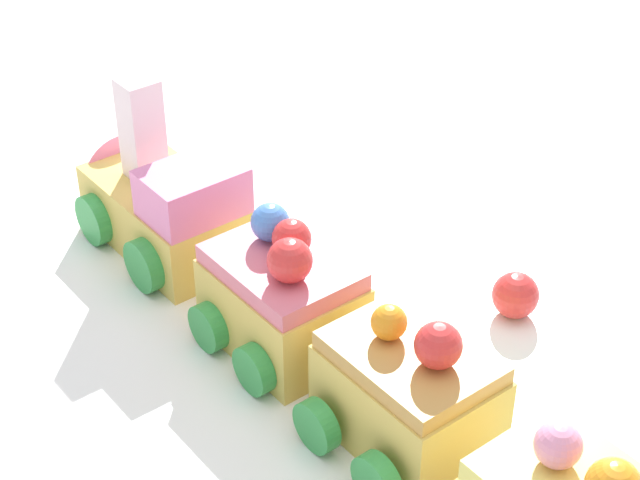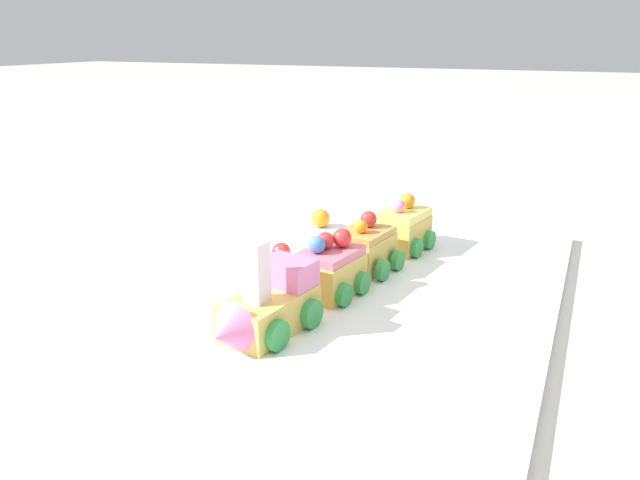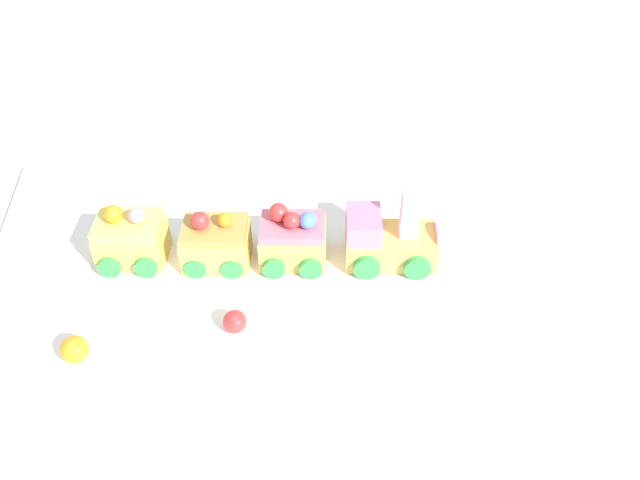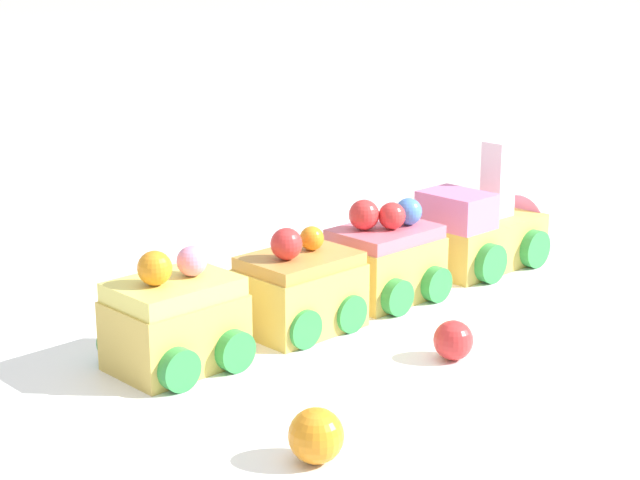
{
  "view_description": "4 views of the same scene",
  "coord_description": "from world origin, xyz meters",
  "px_view_note": "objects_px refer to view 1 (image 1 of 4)",
  "views": [
    {
      "loc": [
        -0.28,
        0.28,
        0.36
      ],
      "look_at": [
        0.01,
        -0.03,
        0.07
      ],
      "focal_mm": 60.0,
      "sensor_mm": 36.0,
      "label": 1
    },
    {
      "loc": [
        0.6,
        0.24,
        0.29
      ],
      "look_at": [
        0.01,
        -0.02,
        0.07
      ],
      "focal_mm": 35.0,
      "sensor_mm": 36.0,
      "label": 2
    },
    {
      "loc": [
        -0.03,
        -0.53,
        0.5
      ],
      "look_at": [
        0.04,
        -0.03,
        0.05
      ],
      "focal_mm": 35.0,
      "sensor_mm": 36.0,
      "label": 3
    },
    {
      "loc": [
        -0.58,
        -0.4,
        0.26
      ],
      "look_at": [
        -0.03,
        0.02,
        0.06
      ],
      "focal_mm": 60.0,
      "sensor_mm": 36.0,
      "label": 4
    }
  ],
  "objects_px": {
    "cake_car_strawberry": "(283,299)",
    "cake_train_locomotive": "(157,199)",
    "gumball_red": "(515,295)",
    "cake_car_caramel": "(402,399)"
  },
  "relations": [
    {
      "from": "cake_train_locomotive",
      "to": "gumball_red",
      "type": "height_order",
      "value": "cake_train_locomotive"
    },
    {
      "from": "cake_car_caramel",
      "to": "gumball_red",
      "type": "xyz_separation_m",
      "value": [
        0.01,
        -0.11,
        -0.01
      ]
    },
    {
      "from": "cake_train_locomotive",
      "to": "gumball_red",
      "type": "relative_size",
      "value": 5.49
    },
    {
      "from": "cake_car_caramel",
      "to": "gumball_red",
      "type": "bearing_deg",
      "value": -73.27
    },
    {
      "from": "cake_car_strawberry",
      "to": "cake_car_caramel",
      "type": "bearing_deg",
      "value": -179.91
    },
    {
      "from": "cake_car_caramel",
      "to": "cake_train_locomotive",
      "type": "bearing_deg",
      "value": 0.05
    },
    {
      "from": "cake_car_strawberry",
      "to": "cake_car_caramel",
      "type": "height_order",
      "value": "cake_car_strawberry"
    },
    {
      "from": "cake_car_strawberry",
      "to": "cake_train_locomotive",
      "type": "bearing_deg",
      "value": 0.02
    },
    {
      "from": "cake_car_strawberry",
      "to": "gumball_red",
      "type": "distance_m",
      "value": 0.12
    },
    {
      "from": "cake_train_locomotive",
      "to": "cake_car_strawberry",
      "type": "distance_m",
      "value": 0.12
    }
  ]
}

